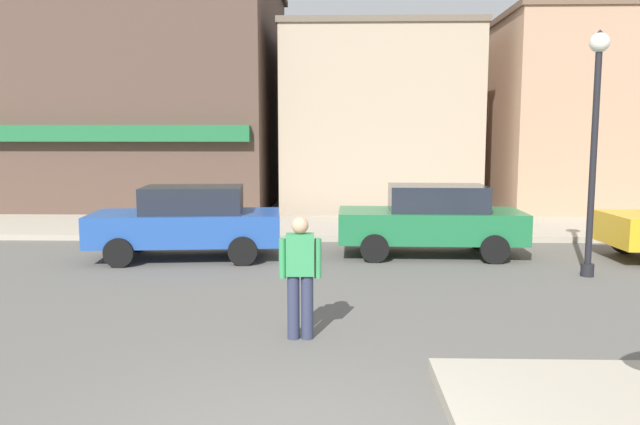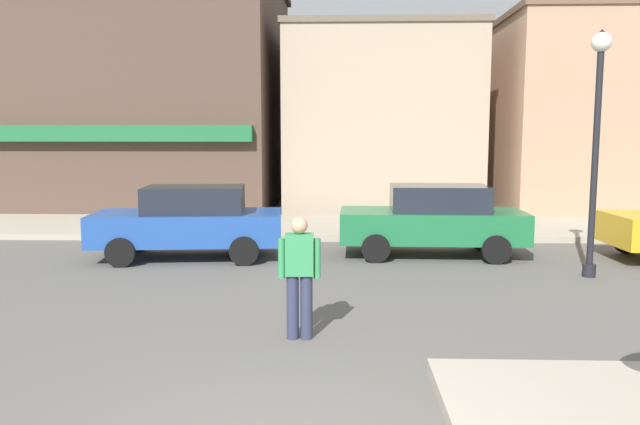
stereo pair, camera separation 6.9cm
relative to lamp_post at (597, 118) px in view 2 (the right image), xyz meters
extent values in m
cube|color=#A89E8C|center=(-5.20, 5.67, -2.88)|extent=(80.00, 4.00, 0.15)
cylinder|color=black|center=(0.00, 0.00, -0.86)|extent=(0.12, 0.12, 4.20)
cylinder|color=black|center=(0.00, 0.00, -2.84)|extent=(0.24, 0.24, 0.24)
sphere|color=white|center=(0.00, 0.00, 1.35)|extent=(0.36, 0.36, 0.36)
cone|color=black|center=(0.00, 0.00, 1.49)|extent=(0.32, 0.32, 0.18)
cube|color=#234C9E|center=(-7.98, 1.51, -2.29)|extent=(4.15, 2.09, 0.66)
cube|color=#1E232D|center=(-7.83, 1.53, -1.68)|extent=(2.21, 1.60, 0.56)
cylinder|color=black|center=(-9.12, 0.54, -2.66)|extent=(0.62, 0.24, 0.60)
cylinder|color=black|center=(-9.29, 2.24, -2.66)|extent=(0.62, 0.24, 0.60)
cylinder|color=black|center=(-6.66, 0.79, -2.66)|extent=(0.62, 0.24, 0.60)
cylinder|color=black|center=(-6.83, 2.48, -2.66)|extent=(0.62, 0.24, 0.60)
cube|color=#1E6B3D|center=(-2.68, 2.00, -2.29)|extent=(4.04, 1.80, 0.66)
cube|color=#1E232D|center=(-2.53, 2.00, -1.68)|extent=(2.11, 1.44, 0.56)
cylinder|color=black|center=(-3.94, 1.18, -2.66)|extent=(0.60, 0.19, 0.60)
cylinder|color=black|center=(-3.90, 2.88, -2.66)|extent=(0.60, 0.19, 0.60)
cylinder|color=black|center=(-1.47, 1.12, -2.66)|extent=(0.60, 0.19, 0.60)
cylinder|color=black|center=(-1.42, 2.82, -2.66)|extent=(0.60, 0.19, 0.60)
cylinder|color=black|center=(1.76, 2.36, -2.66)|extent=(0.61, 0.20, 0.60)
cylinder|color=#2D334C|center=(-5.11, -3.77, -2.53)|extent=(0.16, 0.16, 0.85)
cylinder|color=#2D334C|center=(-5.29, -3.78, -2.53)|extent=(0.16, 0.16, 0.85)
cube|color=#338C51|center=(-5.20, -3.78, -1.84)|extent=(0.37, 0.23, 0.54)
sphere|color=tan|center=(-5.20, -3.78, -1.46)|extent=(0.22, 0.22, 0.22)
cylinder|color=#338C51|center=(-4.97, -3.77, -1.89)|extent=(0.09, 0.09, 0.52)
cylinder|color=#338C51|center=(-5.43, -3.78, -1.89)|extent=(0.09, 0.09, 0.52)
cube|color=brown|center=(-12.28, 12.54, 1.25)|extent=(10.23, 9.72, 8.42)
cube|color=#1E6638|center=(-12.28, 7.52, -0.26)|extent=(9.72, 0.40, 0.50)
cube|color=tan|center=(-3.32, 11.71, 0.12)|extent=(6.60, 6.71, 6.16)
cube|color=#685B4C|center=(-3.32, 11.71, 3.30)|extent=(6.73, 6.84, 0.20)
cube|color=tan|center=(4.91, 10.87, 0.28)|extent=(8.23, 6.68, 6.47)
cube|color=brown|center=(4.91, 10.87, 3.62)|extent=(8.40, 6.81, 0.20)
camera|label=1|loc=(-4.73, -11.67, -0.31)|focal=35.00mm
camera|label=2|loc=(-4.66, -11.67, -0.31)|focal=35.00mm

